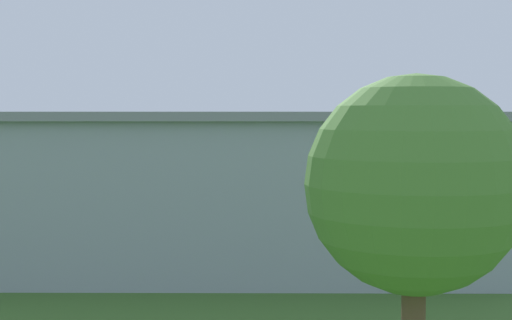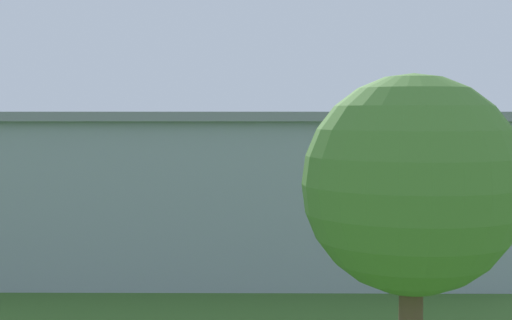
% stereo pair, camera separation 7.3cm
% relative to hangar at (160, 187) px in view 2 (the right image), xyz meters
% --- Properties ---
extents(ground_plane, '(400.00, 400.00, 0.00)m').
position_rel_hangar_xyz_m(ground_plane, '(0.38, -32.21, -3.36)').
color(ground_plane, '#3D6628').
extents(hangar, '(28.75, 13.09, 6.69)m').
position_rel_hangar_xyz_m(hangar, '(0.00, 0.00, 0.00)').
color(hangar, '#99A3AD').
rests_on(hangar, ground_plane).
extents(biplane, '(6.73, 8.11, 3.70)m').
position_rel_hangar_xyz_m(biplane, '(-5.63, -34.77, 0.98)').
color(biplane, silver).
extents(car_blue, '(1.99, 4.63, 1.67)m').
position_rel_hangar_xyz_m(car_blue, '(-12.60, -12.83, -2.49)').
color(car_blue, '#23389E').
rests_on(car_blue, ground_plane).
extents(person_beside_truck, '(0.53, 0.53, 1.59)m').
position_rel_hangar_xyz_m(person_beside_truck, '(-5.84, -16.33, -2.57)').
color(person_beside_truck, '#72338C').
rests_on(person_beside_truck, ground_plane).
extents(person_watching_takeoff, '(0.53, 0.53, 1.72)m').
position_rel_hangar_xyz_m(person_watching_takeoff, '(0.67, -17.39, -2.49)').
color(person_watching_takeoff, '#72338C').
rests_on(person_watching_takeoff, ground_plane).
extents(person_crossing_taxiway, '(0.50, 0.50, 1.53)m').
position_rel_hangar_xyz_m(person_crossing_taxiway, '(-7.75, -16.55, -2.60)').
color(person_crossing_taxiway, beige).
rests_on(person_crossing_taxiway, ground_plane).
extents(tree_behind_hangar_right, '(4.43, 4.43, 7.45)m').
position_rel_hangar_xyz_m(tree_behind_hangar_right, '(-8.21, 18.36, 1.85)').
color(tree_behind_hangar_right, brown).
rests_on(tree_behind_hangar_right, ground_plane).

